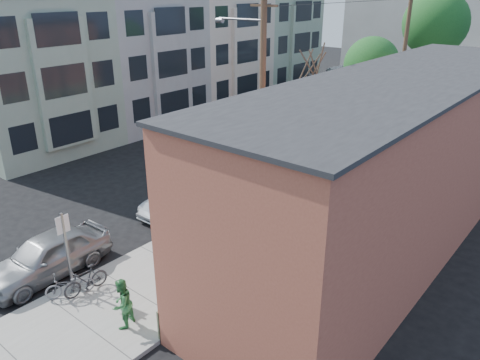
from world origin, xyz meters
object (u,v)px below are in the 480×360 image
Objects in this scene: cyclist at (187,228)px; car_0 at (47,255)px; parked_bike_b at (70,285)px; car_2 at (260,162)px; car_3 at (313,139)px; car_1 at (181,198)px; patron_green at (122,304)px; patron_grey at (278,222)px; sign_post at (66,244)px; tree_bare at (306,128)px; bus at (357,87)px; parking_meter_near at (167,219)px; parking_meter_far at (295,157)px; tree_leafy_far at (435,23)px; tree_leafy_mid at (371,65)px; patio_chair_a at (232,268)px; patio_chair_b at (206,279)px; car_4 at (364,116)px; utility_pole_near at (261,85)px; parked_bike_a at (86,280)px.

cyclist is 0.36× the size of car_0.
car_2 is at bearing 124.98° from parked_bike_b.
car_1 is at bearing -91.60° from car_3.
patron_grey is at bearing 158.88° from patron_green.
sign_post is at bearing -4.14° from car_0.
tree_bare is at bearing 172.96° from patron_green.
tree_bare is 16.74m from bus.
parking_meter_near is 1.00× the size of parking_meter_far.
tree_bare is 18.29m from tree_leafy_far.
tree_leafy_far is 5.95× the size of parked_bike_b.
tree_leafy_mid reaches higher than cyclist.
patron_green is (2.96, -4.43, -0.04)m from parking_meter_near.
patron_grey is 8.57m from car_0.
bus is at bearing 93.41° from car_0.
patio_chair_a reaches higher than parked_bike_b.
parking_meter_near is at bearing -91.91° from tree_leafy_mid.
car_4 reaches higher than patio_chair_b.
car_1 is at bearing -101.56° from parking_meter_far.
tree_bare is (0.41, 3.38, -2.68)m from utility_pole_near.
parking_meter_far is at bearing 97.42° from parked_bike_a.
parking_meter_far is at bearing -158.11° from patron_grey.
patron_green reaches higher than car_4.
parking_meter_far is 0.80× the size of parked_bike_a.
car_1 is (0.00, 6.47, -0.10)m from car_0.
sign_post is at bearing -82.49° from car_2.
utility_pole_near is 1.52× the size of tree_leafy_mid.
parking_meter_near is 0.80× the size of parked_bike_b.
tree_leafy_far is 32.37m from parked_bike_b.
patron_grey is at bearing -78.01° from tree_leafy_mid.
tree_leafy_mid is (0.55, 7.22, 4.07)m from parking_meter_far.
tree_leafy_far is 1.81× the size of car_2.
car_4 is at bearing 173.01° from patron_green.
sign_post is at bearing -152.66° from patio_chair_b.
patio_chair_a is (3.33, -27.71, -6.28)m from tree_leafy_far.
parking_meter_near is at bearing -163.26° from patron_green.
parked_bike_a is 0.13× the size of bus.
parked_bike_b is 0.30× the size of car_2.
parked_bike_a is (0.57, 0.17, -1.21)m from sign_post.
parked_bike_b is 18.19m from car_3.
sign_post reaches higher than patio_chair_a.
patio_chair_a is at bearing -78.96° from tree_leafy_mid.
patron_green reaches higher than patio_chair_b.
car_2 is (-4.41, 12.46, -0.21)m from patron_green.
tree_bare is 5.05m from car_3.
parked_bike_b is at bearing -85.70° from car_3.
tree_bare reaches higher than patio_chair_b.
tree_leafy_far is at bearing -179.22° from patron_grey.
bus is at bearing 107.30° from tree_bare.
utility_pole_near is 9.60m from patio_chair_b.
patron_grey reaches higher than car_3.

